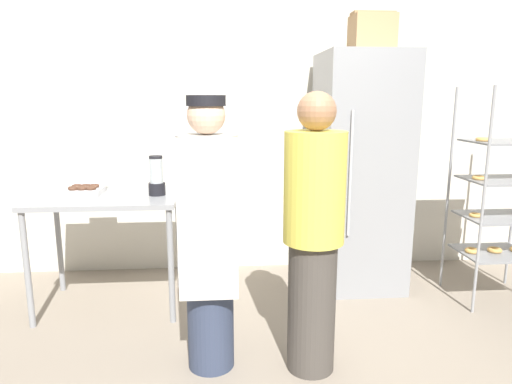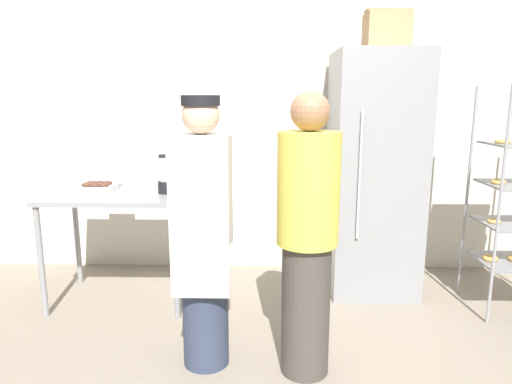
# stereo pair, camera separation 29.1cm
# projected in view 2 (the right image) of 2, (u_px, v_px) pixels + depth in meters

# --- Properties ---
(back_wall) EXTENTS (6.40, 0.12, 3.03)m
(back_wall) POSITION_uv_depth(u_px,v_px,m) (265.00, 107.00, 4.19)
(back_wall) COLOR silver
(back_wall) RESTS_ON ground_plane
(refrigerator) EXTENTS (0.69, 0.76, 1.97)m
(refrigerator) POSITION_uv_depth(u_px,v_px,m) (373.00, 174.00, 3.77)
(refrigerator) COLOR gray
(refrigerator) RESTS_ON ground_plane
(prep_counter) EXTENTS (1.07, 0.72, 0.88)m
(prep_counter) POSITION_uv_depth(u_px,v_px,m) (119.00, 205.00, 3.56)
(prep_counter) COLOR gray
(prep_counter) RESTS_ON ground_plane
(donut_box) EXTENTS (0.26, 0.24, 0.28)m
(donut_box) POSITION_uv_depth(u_px,v_px,m) (98.00, 185.00, 3.56)
(donut_box) COLOR white
(donut_box) RESTS_ON prep_counter
(blender_pitcher) EXTENTS (0.13, 0.13, 0.30)m
(blender_pitcher) POSITION_uv_depth(u_px,v_px,m) (166.00, 176.00, 3.49)
(blender_pitcher) COLOR black
(blender_pitcher) RESTS_ON prep_counter
(cardboard_storage_box) EXTENTS (0.33, 0.27, 0.29)m
(cardboard_storage_box) POSITION_uv_depth(u_px,v_px,m) (387.00, 30.00, 3.49)
(cardboard_storage_box) COLOR tan
(cardboard_storage_box) RESTS_ON refrigerator
(person_baker) EXTENTS (0.34, 0.36, 1.61)m
(person_baker) POSITION_uv_depth(u_px,v_px,m) (203.00, 231.00, 2.65)
(person_baker) COLOR #333D56
(person_baker) RESTS_ON ground_plane
(person_customer) EXTENTS (0.35, 0.35, 1.64)m
(person_customer) POSITION_uv_depth(u_px,v_px,m) (307.00, 236.00, 2.57)
(person_customer) COLOR #47423D
(person_customer) RESTS_ON ground_plane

